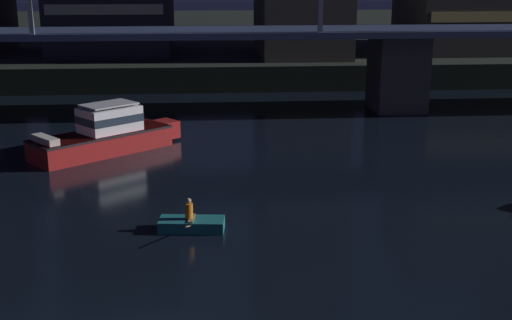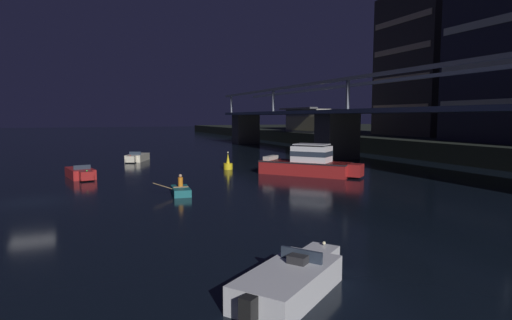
# 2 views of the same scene
# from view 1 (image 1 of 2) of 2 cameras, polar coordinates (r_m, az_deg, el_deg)

# --- Properties ---
(far_riverbank) EXTENTS (240.00, 80.00, 2.20)m
(far_riverbank) POSITION_cam_1_polar(r_m,az_deg,el_deg) (97.32, -5.44, 10.35)
(far_riverbank) COLOR black
(far_riverbank) RESTS_ON ground
(river_bridge) EXTENTS (101.00, 6.40, 9.38)m
(river_bridge) POSITION_cam_1_polar(r_m,az_deg,el_deg) (49.25, -6.34, 8.89)
(river_bridge) COLOR #4C4944
(river_bridge) RESTS_ON ground
(cabin_cruiser_near_left) EXTENTS (8.34, 7.43, 2.79)m
(cabin_cruiser_near_left) POSITION_cam_1_polar(r_m,az_deg,el_deg) (39.66, -12.44, 2.12)
(cabin_cruiser_near_left) COLOR maroon
(cabin_cruiser_near_left) RESTS_ON ground
(dinghy_with_paddler) EXTENTS (2.70, 2.49, 1.36)m
(dinghy_with_paddler) POSITION_cam_1_polar(r_m,az_deg,el_deg) (27.50, -5.42, -5.35)
(dinghy_with_paddler) COLOR #196066
(dinghy_with_paddler) RESTS_ON ground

